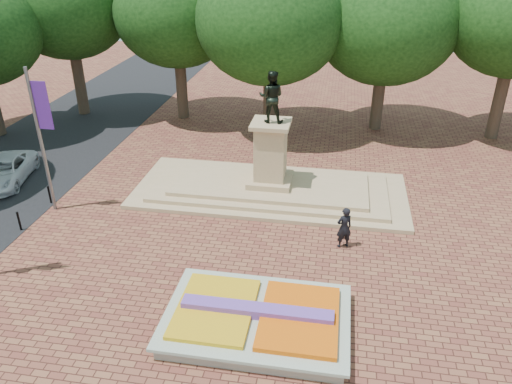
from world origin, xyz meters
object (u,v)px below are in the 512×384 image
at_px(flower_bed, 258,319).
at_px(van, 5,171).
at_px(monument, 270,177).
at_px(pedestrian, 344,228).

relative_size(flower_bed, van, 1.30).
bearing_deg(flower_bed, van, 150.20).
distance_m(monument, van, 14.36).
distance_m(monument, pedestrian, 5.87).
xyz_separation_m(flower_bed, pedestrian, (2.81, 5.56, 0.58)).
bearing_deg(monument, van, -175.14).
distance_m(flower_bed, van, 17.68).
height_order(monument, van, monument).
relative_size(flower_bed, pedestrian, 3.30).
bearing_deg(van, flower_bed, -42.47).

